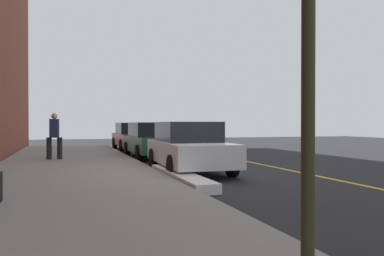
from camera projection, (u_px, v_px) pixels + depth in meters
The scene contains 8 objects.
ground_plane at pixel (190, 174), 11.64m from camera, with size 56.00×56.00×0.00m, color black.
sidewalk at pixel (72, 175), 10.63m from camera, with size 28.00×4.60×0.15m, color gray.
lane_stripe_centre at pixel (287, 170), 12.61m from camera, with size 28.00×0.14×0.01m, color gold.
snow_bank_curb at pixel (180, 177), 10.11m from camera, with size 4.26×0.56×0.22m, color white.
parked_car_red at pixel (133, 136), 22.40m from camera, with size 4.31×1.96×1.51m.
parked_car_green at pixel (152, 140), 17.16m from camera, with size 4.42×1.97×1.51m.
parked_car_white at pixel (189, 147), 12.08m from camera, with size 4.46×2.00×1.51m.
pedestrian_navy_coat at pixel (54, 135), 14.67m from camera, with size 0.49×0.56×1.70m.
Camera 1 is at (11.09, -3.49, 1.45)m, focal length 37.33 mm.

